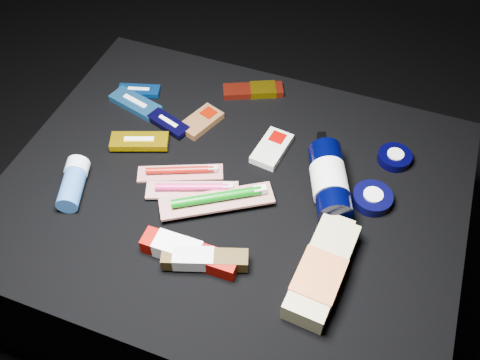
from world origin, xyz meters
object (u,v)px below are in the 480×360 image
(lotion_bottle, at_px, (330,180))
(deodorant_stick, at_px, (73,183))
(bodywash_bottle, at_px, (321,272))
(toothpaste_carton_red, at_px, (186,252))

(lotion_bottle, relative_size, deodorant_stick, 1.81)
(bodywash_bottle, bearing_deg, deodorant_stick, -177.85)
(toothpaste_carton_red, bearing_deg, deodorant_stick, 166.37)
(deodorant_stick, height_order, toothpaste_carton_red, deodorant_stick)
(lotion_bottle, bearing_deg, bodywash_bottle, -101.24)
(toothpaste_carton_red, bearing_deg, bodywash_bottle, 9.58)
(lotion_bottle, bearing_deg, toothpaste_carton_red, -152.47)
(bodywash_bottle, bearing_deg, lotion_bottle, 105.43)
(bodywash_bottle, bearing_deg, toothpaste_carton_red, -165.46)
(lotion_bottle, distance_m, bodywash_bottle, 0.21)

